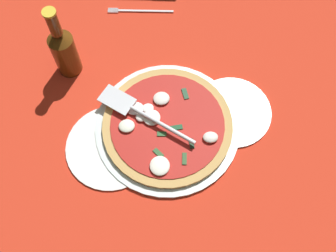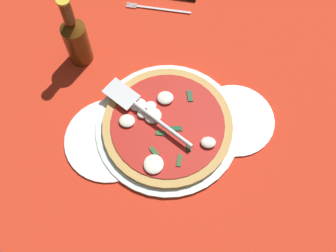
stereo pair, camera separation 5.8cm
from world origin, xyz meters
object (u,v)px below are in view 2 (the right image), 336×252
Objects in this scene: dinner_plate_right at (235,120)px; pizza_server at (144,111)px; beer_bottle at (76,39)px; dinner_plate_left at (110,140)px; place_setting_far at (166,3)px; pizza at (167,126)px.

pizza_server reaches higher than dinner_plate_right.
beer_bottle is (-18.68, 17.52, 4.29)cm from pizza_server.
dinner_plate_left is 1.10× the size of place_setting_far.
pizza reaches higher than dinner_plate_left.
beer_bottle reaches higher than pizza_server.
place_setting_far is at bearing 117.96° from dinner_plate_right.
beer_bottle reaches higher than place_setting_far.
pizza is at bearing -39.72° from beer_bottle.
beer_bottle is (-10.34, 24.02, 8.33)cm from dinner_plate_left.
dinner_plate_right is 0.85× the size of pizza_server.
dinner_plate_left is at bearing -167.13° from dinner_plate_right.
pizza_server is 25.97cm from beer_bottle.
pizza_server is 1.16× the size of place_setting_far.
dinner_plate_left is 45.61cm from place_setting_far.
place_setting_far is (-19.65, 37.02, -0.14)cm from dinner_plate_right.
pizza_server is (8.35, 6.50, 4.04)cm from dinner_plate_left.
dinner_plate_left is at bearing 81.44° from place_setting_far.
pizza is 6.84cm from pizza_server.
dinner_plate_left is 14.69cm from pizza.
place_setting_far is (11.49, 44.14, -0.14)cm from dinner_plate_left.
dinner_plate_left is 31.95cm from dinner_plate_right.
pizza is (14.12, 3.70, 1.69)cm from dinner_plate_left.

